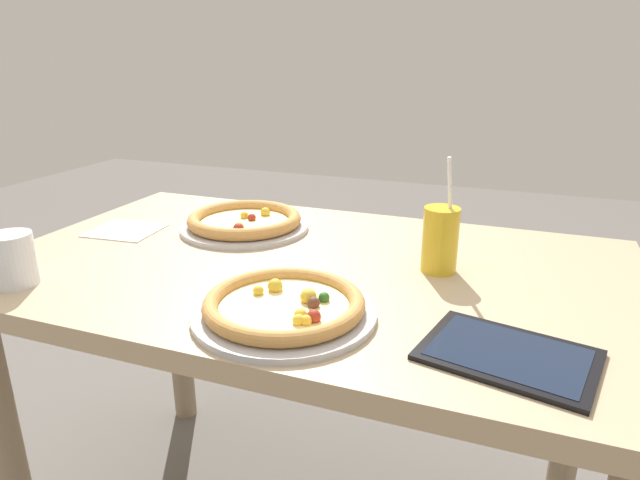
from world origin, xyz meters
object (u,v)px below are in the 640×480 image
(drink_cup_colored, at_px, (440,239))
(water_cup_clear, at_px, (13,259))
(pizza_near, at_px, (285,307))
(tablet, at_px, (508,355))
(pizza_far, at_px, (245,222))

(drink_cup_colored, distance_m, water_cup_clear, 0.82)
(pizza_near, distance_m, tablet, 0.36)
(pizza_far, bearing_deg, tablet, -31.86)
(pizza_far, xyz_separation_m, water_cup_clear, (-0.25, -0.45, 0.03))
(pizza_far, height_order, drink_cup_colored, drink_cup_colored)
(pizza_far, distance_m, water_cup_clear, 0.52)
(pizza_far, bearing_deg, pizza_near, -54.14)
(water_cup_clear, distance_m, tablet, 0.89)
(tablet, bearing_deg, drink_cup_colored, 116.57)
(pizza_near, distance_m, water_cup_clear, 0.54)
(drink_cup_colored, relative_size, water_cup_clear, 2.31)
(pizza_near, height_order, water_cup_clear, water_cup_clear)
(drink_cup_colored, bearing_deg, tablet, -63.43)
(pizza_near, bearing_deg, pizza_far, 125.86)
(pizza_near, xyz_separation_m, pizza_far, (-0.29, 0.40, 0.00))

